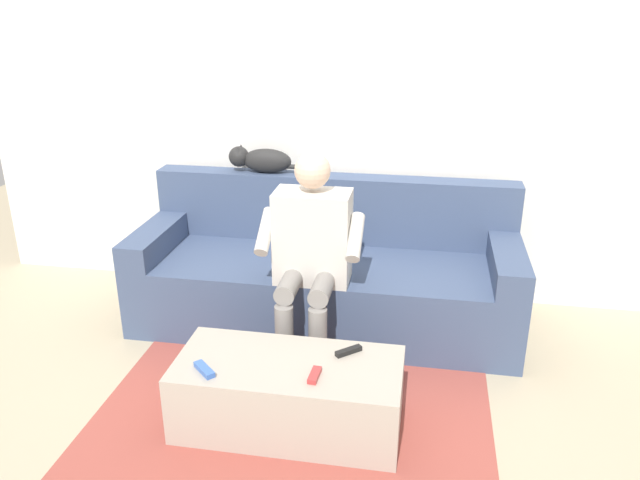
{
  "coord_description": "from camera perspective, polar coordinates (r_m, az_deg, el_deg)",
  "views": [
    {
      "loc": [
        -0.57,
        3.35,
        1.94
      ],
      "look_at": [
        0.0,
        0.09,
        0.63
      ],
      "focal_mm": 34.73,
      "sensor_mm": 36.0,
      "label": 1
    }
  ],
  "objects": [
    {
      "name": "cat_on_backrest",
      "position": [
        4.04,
        -5.55,
        7.38
      ],
      "size": [
        0.56,
        0.13,
        0.17
      ],
      "color": "black",
      "rests_on": "couch"
    },
    {
      "name": "person_solo_seated",
      "position": [
        3.38,
        -0.86,
        -0.65
      ],
      "size": [
        0.57,
        0.52,
        1.17
      ],
      "color": "beige",
      "rests_on": "ground"
    },
    {
      "name": "couch",
      "position": [
        3.9,
        0.58,
        -3.3
      ],
      "size": [
        2.34,
        0.85,
        0.87
      ],
      "color": "#3D4C6B",
      "rests_on": "ground"
    },
    {
      "name": "remote_black",
      "position": [
        3.0,
        2.65,
        -10.19
      ],
      "size": [
        0.12,
        0.11,
        0.02
      ],
      "primitive_type": "cube",
      "rotation": [
        0.0,
        0.0,
        3.86
      ],
      "color": "black",
      "rests_on": "coffee_table"
    },
    {
      "name": "remote_red",
      "position": [
        2.83,
        -0.5,
        -12.34
      ],
      "size": [
        0.05,
        0.12,
        0.02
      ],
      "primitive_type": "cube",
      "rotation": [
        0.0,
        0.0,
        1.51
      ],
      "color": "#B73333",
      "rests_on": "coffee_table"
    },
    {
      "name": "coffee_table",
      "position": [
        3.04,
        -2.89,
        -13.99
      ],
      "size": [
        1.06,
        0.5,
        0.35
      ],
      "color": "#A89E8E",
      "rests_on": "ground"
    },
    {
      "name": "back_wall",
      "position": [
        4.05,
        1.78,
        13.54
      ],
      "size": [
        4.98,
        0.06,
        2.75
      ],
      "primitive_type": "cube",
      "color": "silver",
      "rests_on": "ground"
    },
    {
      "name": "ground_plane",
      "position": [
        3.41,
        -1.53,
        -13.08
      ],
      "size": [
        8.0,
        8.0,
        0.0
      ],
      "primitive_type": "plane",
      "color": "tan"
    },
    {
      "name": "remote_blue",
      "position": [
        2.91,
        -10.61,
        -11.65
      ],
      "size": [
        0.13,
        0.13,
        0.03
      ],
      "primitive_type": "cube",
      "rotation": [
        0.0,
        0.0,
        5.52
      ],
      "color": "#3860B7",
      "rests_on": "coffee_table"
    },
    {
      "name": "floor_rug",
      "position": [
        3.22,
        -2.4,
        -15.36
      ],
      "size": [
        1.94,
        1.47,
        0.01
      ],
      "primitive_type": "cube",
      "color": "#9E473D",
      "rests_on": "ground"
    }
  ]
}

